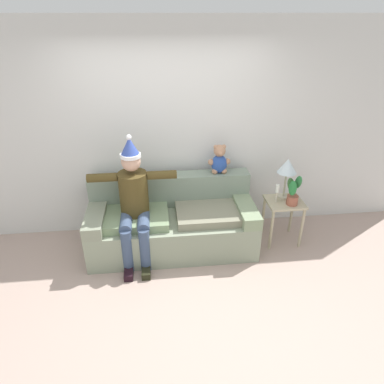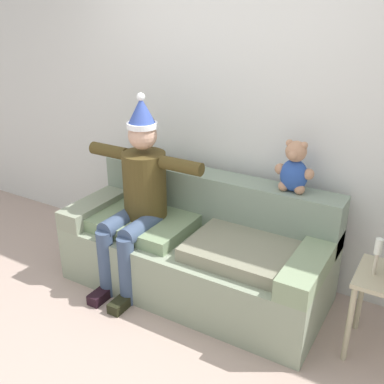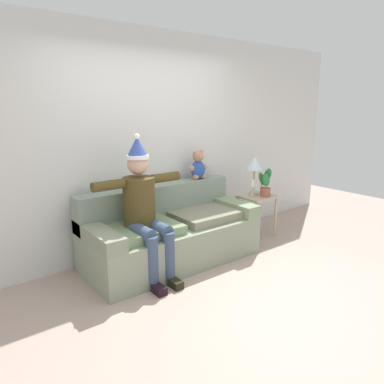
{
  "view_description": "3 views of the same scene",
  "coord_description": "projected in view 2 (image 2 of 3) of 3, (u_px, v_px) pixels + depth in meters",
  "views": [
    {
      "loc": [
        -0.16,
        -2.65,
        2.71
      ],
      "look_at": [
        0.24,
        0.87,
        0.84
      ],
      "focal_mm": 32.03,
      "sensor_mm": 36.0,
      "label": 1
    },
    {
      "loc": [
        1.54,
        -1.66,
        2.17
      ],
      "look_at": [
        0.02,
        0.91,
        0.88
      ],
      "focal_mm": 42.22,
      "sensor_mm": 36.0,
      "label": 2
    },
    {
      "loc": [
        -2.24,
        -2.29,
        1.81
      ],
      "look_at": [
        0.22,
        0.9,
        0.83
      ],
      "focal_mm": 33.41,
      "sensor_mm": 36.0,
      "label": 3
    }
  ],
  "objects": [
    {
      "name": "ground_plane",
      "position": [
        117.0,
        365.0,
        2.89
      ],
      "size": [
        10.0,
        10.0,
        0.0
      ],
      "primitive_type": "plane",
      "color": "tan"
    },
    {
      "name": "couch",
      "position": [
        198.0,
        248.0,
        3.57
      ],
      "size": [
        2.05,
        0.89,
        0.87
      ],
      "color": "gray",
      "rests_on": "ground_plane"
    },
    {
      "name": "person_seated",
      "position": [
        138.0,
        193.0,
        3.47
      ],
      "size": [
        1.02,
        0.77,
        1.54
      ],
      "color": "#483A1A",
      "rests_on": "ground_plane"
    },
    {
      "name": "candle_tall",
      "position": [
        378.0,
        252.0,
        2.73
      ],
      "size": [
        0.04,
        0.04,
        0.25
      ],
      "color": "beige",
      "rests_on": "side_table"
    },
    {
      "name": "back_wall",
      "position": [
        231.0,
        109.0,
        3.58
      ],
      "size": [
        7.0,
        0.1,
        2.7
      ],
      "primitive_type": "cube",
      "color": "silver",
      "rests_on": "ground_plane"
    },
    {
      "name": "teddy_bear",
      "position": [
        294.0,
        169.0,
        3.2
      ],
      "size": [
        0.29,
        0.17,
        0.38
      ],
      "color": "#294B9E",
      "rests_on": "couch"
    }
  ]
}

